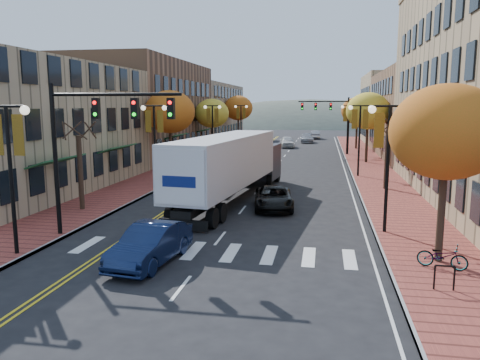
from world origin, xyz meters
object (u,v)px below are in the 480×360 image
at_px(semi_truck, 233,163).
at_px(black_suv, 274,198).
at_px(navy_sedan, 151,244).
at_px(bicycle, 442,256).

bearing_deg(semi_truck, black_suv, -27.76).
height_order(navy_sedan, black_suv, navy_sedan).
bearing_deg(semi_truck, bicycle, -42.13).
bearing_deg(black_suv, semi_truck, 137.90).
xyz_separation_m(semi_truck, bicycle, (9.99, -11.40, -1.85)).
distance_m(navy_sedan, black_suv, 11.02).
height_order(semi_truck, black_suv, semi_truck).
xyz_separation_m(black_suv, bicycle, (7.18, -9.47, -0.05)).
relative_size(navy_sedan, bicycle, 2.64).
relative_size(black_suv, bicycle, 2.71).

